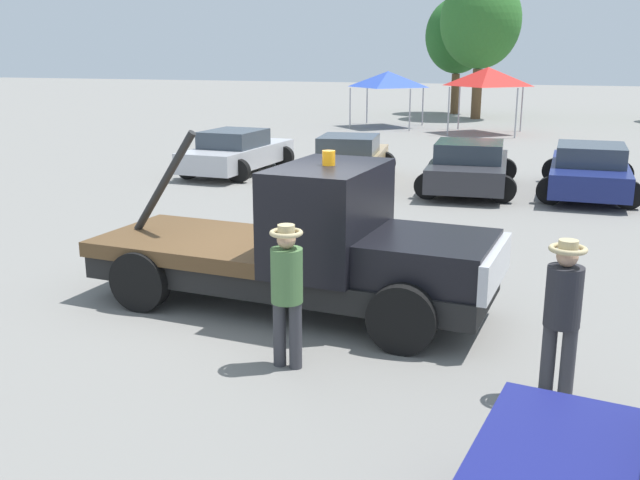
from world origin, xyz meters
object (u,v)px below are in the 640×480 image
Objects in this scene: parked_car_tan at (349,159)px; canopy_tent_blue at (388,79)px; tow_truck at (310,249)px; canopy_tent_red at (488,77)px; person_near_truck at (563,307)px; parked_car_silver at (237,152)px; parked_car_charcoal at (469,166)px; tree_center at (481,22)px; person_at_hood at (287,285)px; tree_right at (458,36)px; parked_car_navy at (589,170)px.

parked_car_tan is 16.08m from canopy_tent_blue.
tow_truck is 1.99× the size of canopy_tent_red.
parked_car_tan is (-6.12, 12.03, -0.39)m from person_near_truck.
parked_car_silver is 1.00× the size of parked_car_charcoal.
tree_center reaches higher than canopy_tent_red.
person_at_hood is (-3.01, -0.25, -0.02)m from person_near_truck.
tree_right is at bearing -4.20° from parked_car_silver.
parked_car_silver is 3.72m from parked_car_tan.
person_at_hood is at bearing 164.32° from parked_car_navy.
parked_car_charcoal is 22.77m from tree_center.
tree_center is at bearing -156.90° from person_near_truck.
canopy_tent_blue reaches higher than person_at_hood.
parked_car_charcoal is (7.16, -0.49, 0.00)m from parked_car_silver.
parked_car_silver is 0.68× the size of tree_right.
canopy_tent_red is at bearing 16.83° from parked_car_navy.
person_at_hood reaches higher than parked_car_tan.
tree_right is (-7.25, 37.04, 3.57)m from person_near_truck.
canopy_tent_blue reaches higher than tow_truck.
parked_car_silver is (-6.82, 12.54, -0.37)m from person_at_hood.
person_at_hood is at bearing -87.78° from canopy_tent_red.
parked_car_charcoal is 1.54× the size of canopy_tent_red.
person_near_truck is at bearing -161.34° from parked_car_tan.
tow_truck is 12.42m from parked_car_silver.
canopy_tent_blue is (-5.64, 26.09, 1.43)m from tow_truck.
tow_truck is 1.30× the size of parked_car_silver.
parked_car_navy is at bearing -72.60° from canopy_tent_red.
canopy_tent_blue reaches higher than parked_car_silver.
tree_center is at bearing 14.63° from parked_car_navy.
parked_car_charcoal is 0.68× the size of tree_right.
tow_truck is 32.62m from tree_center.
parked_car_tan is at bearing -91.58° from tree_center.
person_at_hood reaches higher than parked_car_silver.
parked_car_navy is at bearing -88.49° from parked_car_silver.
parked_car_charcoal is (-2.68, 11.80, -0.38)m from person_near_truck.
canopy_tent_red reaches higher than parked_car_tan.
parked_car_navy is at bearing -86.50° from parked_car_charcoal.
canopy_tent_red reaches higher than person_at_hood.
person_at_hood is at bearing -74.36° from tow_truck.
parked_car_tan is at bearing 81.25° from parked_car_charcoal.
person_at_hood is 0.36× the size of parked_car_navy.
tree_center is (-2.08, 32.26, 4.36)m from tow_truck.
canopy_tent_red is (-0.60, 24.66, 1.65)m from tow_truck.
tree_right reaches higher than canopy_tent_red.
tow_truck is 10.73m from parked_car_tan.
person_near_truck is at bearing -22.64° from tow_truck.
parked_car_tan and parked_car_navy have the same top height.
canopy_tent_red reaches higher than parked_car_silver.
parked_car_navy is at bearing -96.46° from parked_car_tan.
tow_truck reaches higher than person_at_hood.
parked_car_silver is 22.53m from tree_center.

